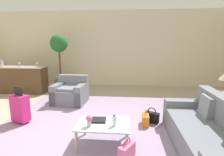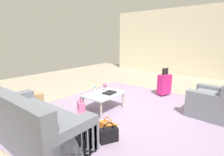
{
  "view_description": "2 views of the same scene",
  "coord_description": "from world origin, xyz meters",
  "px_view_note": "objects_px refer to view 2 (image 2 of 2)",
  "views": [
    {
      "loc": [
        0.8,
        -3.34,
        1.8
      ],
      "look_at": [
        0.47,
        0.41,
        1.04
      ],
      "focal_mm": 28.0,
      "sensor_mm": 36.0,
      "label": 1
    },
    {
      "loc": [
        3.42,
        2.18,
        1.72
      ],
      "look_at": [
        0.59,
        -0.09,
        0.89
      ],
      "focal_mm": 28.0,
      "sensor_mm": 36.0,
      "label": 2
    }
  ],
  "objects_px": {
    "coffee_table": "(104,96)",
    "backpack_tan": "(38,102)",
    "couch": "(29,124)",
    "armchair": "(214,104)",
    "handbag_black": "(109,135)",
    "handbag_pink": "(81,106)",
    "suitcase_magenta": "(164,84)",
    "coffee_table_book": "(110,93)",
    "flower_vase": "(105,86)",
    "handbag_orange": "(108,129)",
    "water_bottle": "(95,91)"
  },
  "relations": [
    {
      "from": "coffee_table",
      "to": "handbag_black",
      "type": "relative_size",
      "value": 2.6
    },
    {
      "from": "couch",
      "to": "suitcase_magenta",
      "type": "bearing_deg",
      "value": 168.1
    },
    {
      "from": "coffee_table_book",
      "to": "armchair",
      "type": "bearing_deg",
      "value": 115.75
    },
    {
      "from": "coffee_table_book",
      "to": "handbag_orange",
      "type": "distance_m",
      "value": 1.24
    },
    {
      "from": "flower_vase",
      "to": "backpack_tan",
      "type": "xyz_separation_m",
      "value": [
        1.22,
        -1.14,
        -0.34
      ]
    },
    {
      "from": "coffee_table",
      "to": "handbag_orange",
      "type": "xyz_separation_m",
      "value": [
        0.83,
        0.83,
        -0.23
      ]
    },
    {
      "from": "handbag_black",
      "to": "couch",
      "type": "bearing_deg",
      "value": -52.61
    },
    {
      "from": "water_bottle",
      "to": "coffee_table_book",
      "type": "height_order",
      "value": "water_bottle"
    },
    {
      "from": "coffee_table_book",
      "to": "handbag_black",
      "type": "relative_size",
      "value": 0.85
    },
    {
      "from": "coffee_table",
      "to": "handbag_pink",
      "type": "bearing_deg",
      "value": -41.14
    },
    {
      "from": "coffee_table_book",
      "to": "handbag_black",
      "type": "bearing_deg",
      "value": 35.15
    },
    {
      "from": "handbag_orange",
      "to": "backpack_tan",
      "type": "xyz_separation_m",
      "value": [
        0.18,
        -2.12,
        0.06
      ]
    },
    {
      "from": "flower_vase",
      "to": "handbag_pink",
      "type": "height_order",
      "value": "flower_vase"
    },
    {
      "from": "armchair",
      "to": "coffee_table_book",
      "type": "bearing_deg",
      "value": -60.58
    },
    {
      "from": "water_bottle",
      "to": "handbag_black",
      "type": "height_order",
      "value": "water_bottle"
    },
    {
      "from": "flower_vase",
      "to": "handbag_orange",
      "type": "height_order",
      "value": "flower_vase"
    },
    {
      "from": "couch",
      "to": "water_bottle",
      "type": "bearing_deg",
      "value": -180.0
    },
    {
      "from": "couch",
      "to": "armchair",
      "type": "xyz_separation_m",
      "value": [
        -3.09,
        2.26,
        -0.01
      ]
    },
    {
      "from": "couch",
      "to": "handbag_orange",
      "type": "relative_size",
      "value": 6.11
    },
    {
      "from": "couch",
      "to": "armchair",
      "type": "height_order",
      "value": "couch"
    },
    {
      "from": "armchair",
      "to": "coffee_table",
      "type": "height_order",
      "value": "armchair"
    },
    {
      "from": "coffee_table",
      "to": "handbag_orange",
      "type": "relative_size",
      "value": 2.6
    },
    {
      "from": "armchair",
      "to": "handbag_pink",
      "type": "relative_size",
      "value": 2.75
    },
    {
      "from": "coffee_table_book",
      "to": "suitcase_magenta",
      "type": "height_order",
      "value": "suitcase_magenta"
    },
    {
      "from": "suitcase_magenta",
      "to": "handbag_orange",
      "type": "bearing_deg",
      "value": 2.65
    },
    {
      "from": "water_bottle",
      "to": "coffee_table_book",
      "type": "xyz_separation_m",
      "value": [
        -0.32,
        0.18,
        -0.08
      ]
    },
    {
      "from": "water_bottle",
      "to": "backpack_tan",
      "type": "height_order",
      "value": "water_bottle"
    },
    {
      "from": "water_bottle",
      "to": "handbag_orange",
      "type": "height_order",
      "value": "water_bottle"
    },
    {
      "from": "coffee_table",
      "to": "coffee_table_book",
      "type": "relative_size",
      "value": 3.06
    },
    {
      "from": "coffee_table",
      "to": "water_bottle",
      "type": "xyz_separation_m",
      "value": [
        0.2,
        -0.1,
        0.15
      ]
    },
    {
      "from": "water_bottle",
      "to": "handbag_orange",
      "type": "distance_m",
      "value": 1.18
    },
    {
      "from": "flower_vase",
      "to": "handbag_black",
      "type": "bearing_deg",
      "value": 42.89
    },
    {
      "from": "couch",
      "to": "coffee_table",
      "type": "xyz_separation_m",
      "value": [
        -1.8,
        0.1,
        0.05
      ]
    },
    {
      "from": "flower_vase",
      "to": "handbag_pink",
      "type": "distance_m",
      "value": 0.79
    },
    {
      "from": "couch",
      "to": "handbag_black",
      "type": "bearing_deg",
      "value": 127.39
    },
    {
      "from": "armchair",
      "to": "handbag_orange",
      "type": "distance_m",
      "value": 2.51
    },
    {
      "from": "armchair",
      "to": "flower_vase",
      "type": "relative_size",
      "value": 4.8
    },
    {
      "from": "coffee_table_book",
      "to": "handbag_orange",
      "type": "bearing_deg",
      "value": 34.71
    },
    {
      "from": "suitcase_magenta",
      "to": "backpack_tan",
      "type": "height_order",
      "value": "suitcase_magenta"
    },
    {
      "from": "water_bottle",
      "to": "handbag_black",
      "type": "relative_size",
      "value": 0.57
    },
    {
      "from": "coffee_table",
      "to": "backpack_tan",
      "type": "distance_m",
      "value": 1.64
    },
    {
      "from": "water_bottle",
      "to": "coffee_table_book",
      "type": "relative_size",
      "value": 0.67
    },
    {
      "from": "handbag_black",
      "to": "handbag_pink",
      "type": "bearing_deg",
      "value": -112.9
    },
    {
      "from": "coffee_table",
      "to": "coffee_table_book",
      "type": "height_order",
      "value": "coffee_table_book"
    },
    {
      "from": "suitcase_magenta",
      "to": "handbag_orange",
      "type": "relative_size",
      "value": 2.37
    },
    {
      "from": "water_bottle",
      "to": "handbag_orange",
      "type": "bearing_deg",
      "value": 55.99
    },
    {
      "from": "coffee_table",
      "to": "handbag_black",
      "type": "height_order",
      "value": "coffee_table"
    },
    {
      "from": "couch",
      "to": "backpack_tan",
      "type": "xyz_separation_m",
      "value": [
        -0.79,
        -1.19,
        -0.11
      ]
    },
    {
      "from": "armchair",
      "to": "suitcase_magenta",
      "type": "xyz_separation_m",
      "value": [
        -0.7,
        -1.46,
        0.07
      ]
    },
    {
      "from": "coffee_table",
      "to": "water_bottle",
      "type": "relative_size",
      "value": 4.56
    }
  ]
}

